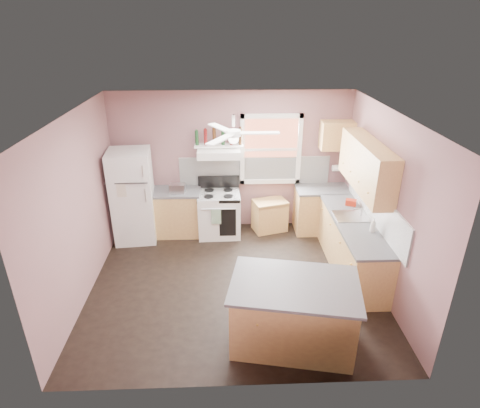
{
  "coord_description": "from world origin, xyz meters",
  "views": [
    {
      "loc": [
        -0.12,
        -5.32,
        3.87
      ],
      "look_at": [
        0.1,
        0.3,
        1.25
      ],
      "focal_mm": 30.0,
      "sensor_mm": 36.0,
      "label": 1
    }
  ],
  "objects_px": {
    "stove": "(219,214)",
    "island": "(293,314)",
    "refrigerator": "(133,196)",
    "cart": "(270,215)",
    "toaster": "(177,188)"
  },
  "relations": [
    {
      "from": "toaster",
      "to": "cart",
      "type": "distance_m",
      "value": 1.89
    },
    {
      "from": "refrigerator",
      "to": "island",
      "type": "xyz_separation_m",
      "value": [
        2.55,
        -2.82,
        -0.44
      ]
    },
    {
      "from": "refrigerator",
      "to": "stove",
      "type": "bearing_deg",
      "value": -1.97
    },
    {
      "from": "stove",
      "to": "toaster",
      "type": "bearing_deg",
      "value": -179.17
    },
    {
      "from": "stove",
      "to": "island",
      "type": "bearing_deg",
      "value": -73.16
    },
    {
      "from": "refrigerator",
      "to": "stove",
      "type": "relative_size",
      "value": 2.03
    },
    {
      "from": "cart",
      "to": "toaster",
      "type": "bearing_deg",
      "value": 169.08
    },
    {
      "from": "stove",
      "to": "cart",
      "type": "relative_size",
      "value": 1.37
    },
    {
      "from": "cart",
      "to": "refrigerator",
      "type": "bearing_deg",
      "value": 168.78
    },
    {
      "from": "toaster",
      "to": "island",
      "type": "xyz_separation_m",
      "value": [
        1.73,
        -2.89,
        -0.56
      ]
    },
    {
      "from": "toaster",
      "to": "stove",
      "type": "xyz_separation_m",
      "value": [
        0.76,
        0.03,
        -0.56
      ]
    },
    {
      "from": "island",
      "to": "toaster",
      "type": "bearing_deg",
      "value": 131.79
    },
    {
      "from": "toaster",
      "to": "cart",
      "type": "xyz_separation_m",
      "value": [
        1.76,
        0.16,
        -0.68
      ]
    },
    {
      "from": "cart",
      "to": "island",
      "type": "bearing_deg",
      "value": -106.86
    },
    {
      "from": "stove",
      "to": "refrigerator",
      "type": "bearing_deg",
      "value": -178.1
    }
  ]
}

